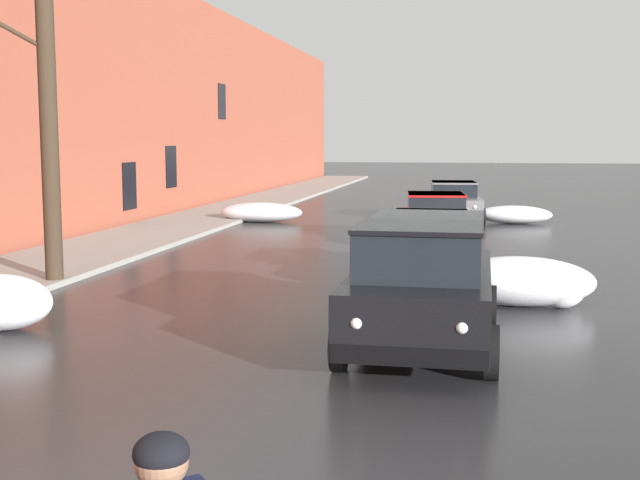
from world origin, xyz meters
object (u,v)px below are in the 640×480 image
object	(u,v)px
suv_black_approaching_near_lane	(423,278)
sedan_silver_parked_kerbside_close	(428,245)
sedan_red_parked_kerbside_mid	(436,217)
bare_tree_second_along_sidewalk	(46,98)
sedan_grey_parked_far_down_block	(453,200)

from	to	relation	value
suv_black_approaching_near_lane	sedan_silver_parked_kerbside_close	size ratio (longest dim) A/B	1.16
sedan_red_parked_kerbside_mid	suv_black_approaching_near_lane	bearing A→B (deg)	-88.17
sedan_red_parked_kerbside_mid	sedan_silver_parked_kerbside_close	bearing A→B (deg)	-88.77
bare_tree_second_along_sidewalk	suv_black_approaching_near_lane	distance (m)	8.97
sedan_red_parked_kerbside_mid	sedan_grey_parked_far_down_block	bearing A→B (deg)	87.20
sedan_silver_parked_kerbside_close	sedan_red_parked_kerbside_mid	xyz separation A→B (m)	(-0.13, 6.21, 0.00)
suv_black_approaching_near_lane	sedan_grey_parked_far_down_block	world-z (taller)	suv_black_approaching_near_lane
bare_tree_second_along_sidewalk	suv_black_approaching_near_lane	world-z (taller)	bare_tree_second_along_sidewalk
suv_black_approaching_near_lane	bare_tree_second_along_sidewalk	bearing A→B (deg)	153.92
bare_tree_second_along_sidewalk	suv_black_approaching_near_lane	size ratio (longest dim) A/B	1.61
bare_tree_second_along_sidewalk	sedan_silver_parked_kerbside_close	xyz separation A→B (m)	(7.42, 1.89, -2.99)
sedan_red_parked_kerbside_mid	sedan_grey_parked_far_down_block	xyz separation A→B (m)	(0.32, 6.60, 0.00)
bare_tree_second_along_sidewalk	sedan_grey_parked_far_down_block	xyz separation A→B (m)	(7.61, 14.69, -2.99)
bare_tree_second_along_sidewalk	sedan_silver_parked_kerbside_close	distance (m)	8.22
sedan_silver_parked_kerbside_close	sedan_grey_parked_far_down_block	size ratio (longest dim) A/B	0.96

